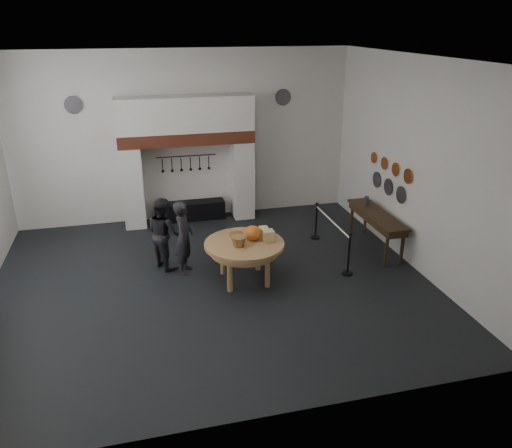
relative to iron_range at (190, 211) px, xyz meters
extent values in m
cube|color=black|center=(0.00, -3.72, -0.25)|extent=(9.00, 8.00, 0.02)
cube|color=silver|center=(0.00, -3.72, 4.25)|extent=(9.00, 8.00, 0.02)
cube|color=silver|center=(0.00, 0.28, 2.00)|extent=(9.00, 0.02, 4.50)
cube|color=silver|center=(0.00, -7.72, 2.00)|extent=(9.00, 0.02, 4.50)
cube|color=silver|center=(4.50, -3.72, 2.00)|extent=(0.02, 8.00, 4.50)
cube|color=silver|center=(-1.48, -0.07, 0.82)|extent=(0.55, 0.70, 2.15)
cube|color=silver|center=(1.48, -0.07, 0.82)|extent=(0.55, 0.70, 2.15)
cube|color=#9E442B|center=(0.00, -0.07, 2.06)|extent=(3.50, 0.72, 0.32)
cube|color=silver|center=(0.00, -0.07, 2.67)|extent=(3.50, 0.70, 0.90)
cube|color=black|center=(0.00, 0.00, 0.00)|extent=(1.90, 0.45, 0.50)
cylinder|color=black|center=(0.00, 0.20, 1.50)|extent=(1.60, 0.02, 0.02)
cylinder|color=tan|center=(0.69, -3.78, 0.59)|extent=(1.90, 1.90, 0.07)
ellipsoid|color=orange|center=(0.89, -3.68, 0.78)|extent=(0.36, 0.36, 0.31)
cube|color=#D3BE7E|center=(1.19, -3.83, 0.74)|extent=(0.22, 0.22, 0.24)
cube|color=#EEE08E|center=(1.17, -3.53, 0.72)|extent=(0.18, 0.18, 0.20)
cone|color=#A16A3B|center=(0.54, -3.93, 0.73)|extent=(0.36, 0.36, 0.22)
ellipsoid|color=olive|center=(0.59, -3.43, 0.69)|extent=(0.31, 0.18, 0.13)
imported|color=black|center=(-0.49, -3.11, 0.57)|extent=(0.55, 0.69, 1.64)
imported|color=black|center=(-0.89, -2.71, 0.56)|extent=(0.91, 0.98, 1.62)
cube|color=#3B2815|center=(4.10, -2.97, 0.62)|extent=(0.55, 2.20, 0.06)
cylinder|color=#515256|center=(4.10, -2.37, 0.76)|extent=(0.12, 0.12, 0.22)
cylinder|color=#C6662D|center=(4.46, -3.52, 1.70)|extent=(0.03, 0.34, 0.34)
cylinder|color=#C6662D|center=(4.46, -2.97, 1.70)|extent=(0.03, 0.32, 0.32)
cylinder|color=#C6662D|center=(4.46, -2.42, 1.70)|extent=(0.03, 0.30, 0.30)
cylinder|color=#C6662D|center=(4.46, -1.87, 1.70)|extent=(0.03, 0.28, 0.28)
cylinder|color=#4C4C51|center=(4.46, -3.32, 1.20)|extent=(0.03, 0.40, 0.40)
cylinder|color=#4C4C51|center=(4.46, -2.72, 1.20)|extent=(0.03, 0.40, 0.40)
cylinder|color=#4C4C51|center=(4.46, -2.12, 1.20)|extent=(0.03, 0.40, 0.40)
cylinder|color=#4C4C51|center=(-2.70, 0.24, 2.95)|extent=(0.44, 0.03, 0.44)
cylinder|color=#4C4C51|center=(2.70, 0.24, 2.95)|extent=(0.44, 0.03, 0.44)
cylinder|color=black|center=(2.93, -4.07, 0.20)|extent=(0.05, 0.05, 0.90)
cylinder|color=black|center=(2.93, -2.07, 0.20)|extent=(0.05, 0.05, 0.90)
cylinder|color=white|center=(2.93, -3.07, 0.60)|extent=(0.04, 2.00, 0.04)
camera|label=1|loc=(-1.36, -12.95, 4.90)|focal=35.00mm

